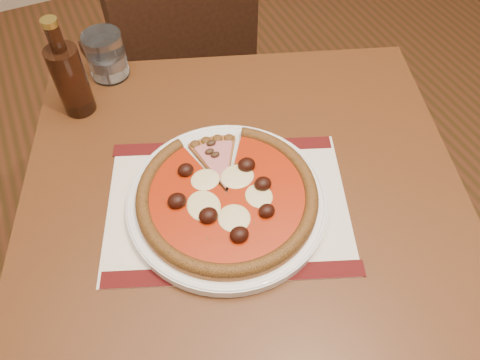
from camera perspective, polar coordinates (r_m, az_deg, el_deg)
name	(u,v)px	position (r m, az deg, el deg)	size (l,w,h in m)	color
table	(244,228)	(0.92, 0.52, -5.86)	(1.02, 1.02, 0.75)	#582E15
chair_far	(176,52)	(1.51, -7.82, 15.25)	(0.50, 0.50, 0.91)	black
placemat	(228,204)	(0.83, -1.53, -2.98)	(0.42, 0.30, 0.00)	beige
plate	(227,201)	(0.82, -1.54, -2.59)	(0.35, 0.35, 0.02)	white
pizza	(227,195)	(0.80, -1.57, -1.81)	(0.31, 0.31, 0.04)	#9F5726
ham_slice	(223,161)	(0.85, -2.10, 2.35)	(0.09, 0.13, 0.02)	#9F5726
water_glass	(106,55)	(1.07, -16.02, 14.39)	(0.08, 0.08, 0.10)	white
bottle	(70,77)	(0.98, -20.04, 11.67)	(0.06, 0.06, 0.21)	#371A0D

